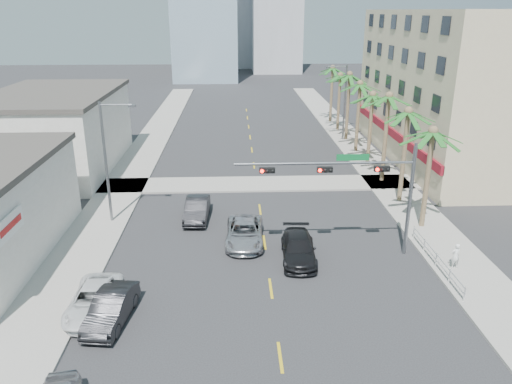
% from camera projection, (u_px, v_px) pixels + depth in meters
% --- Properties ---
extents(ground, '(260.00, 260.00, 0.00)m').
position_uv_depth(ground, '(277.00, 331.00, 24.66)').
color(ground, '#262628').
rests_on(ground, ground).
extents(sidewalk_right, '(4.00, 120.00, 0.15)m').
position_uv_depth(sidewalk_right, '(394.00, 189.00, 43.90)').
color(sidewalk_right, gray).
rests_on(sidewalk_right, ground).
extents(sidewalk_left, '(4.00, 120.00, 0.15)m').
position_uv_depth(sidewalk_left, '(119.00, 194.00, 42.91)').
color(sidewalk_left, gray).
rests_on(sidewalk_left, ground).
extents(sidewalk_cross, '(80.00, 4.00, 0.15)m').
position_uv_depth(sidewalk_cross, '(257.00, 184.00, 45.28)').
color(sidewalk_cross, gray).
rests_on(sidewalk_cross, ground).
extents(building_right, '(15.25, 28.00, 15.00)m').
position_uv_depth(building_right, '(467.00, 87.00, 51.15)').
color(building_right, '#CEB891').
rests_on(building_right, ground).
extents(building_left_far, '(11.00, 18.00, 7.20)m').
position_uv_depth(building_left_far, '(56.00, 133.00, 48.89)').
color(building_left_far, beige).
rests_on(building_left_far, ground).
extents(traffic_signal_mast, '(11.12, 0.54, 7.20)m').
position_uv_depth(traffic_signal_mast, '(361.00, 181.00, 30.63)').
color(traffic_signal_mast, slate).
rests_on(traffic_signal_mast, ground).
extents(palm_tree_0, '(4.80, 4.80, 7.80)m').
position_uv_depth(palm_tree_0, '(433.00, 132.00, 33.97)').
color(palm_tree_0, brown).
rests_on(palm_tree_0, ground).
extents(palm_tree_1, '(4.80, 4.80, 8.16)m').
position_uv_depth(palm_tree_1, '(408.00, 113.00, 38.73)').
color(palm_tree_1, brown).
rests_on(palm_tree_1, ground).
extents(palm_tree_2, '(4.80, 4.80, 8.52)m').
position_uv_depth(palm_tree_2, '(389.00, 97.00, 43.49)').
color(palm_tree_2, brown).
rests_on(palm_tree_2, ground).
extents(palm_tree_3, '(4.80, 4.80, 7.80)m').
position_uv_depth(palm_tree_3, '(373.00, 96.00, 48.61)').
color(palm_tree_3, brown).
rests_on(palm_tree_3, ground).
extents(palm_tree_4, '(4.80, 4.80, 8.16)m').
position_uv_depth(palm_tree_4, '(360.00, 85.00, 53.37)').
color(palm_tree_4, brown).
rests_on(palm_tree_4, ground).
extents(palm_tree_5, '(4.80, 4.80, 8.52)m').
position_uv_depth(palm_tree_5, '(350.00, 75.00, 58.13)').
color(palm_tree_5, brown).
rests_on(palm_tree_5, ground).
extents(palm_tree_6, '(4.80, 4.80, 7.80)m').
position_uv_depth(palm_tree_6, '(340.00, 76.00, 63.25)').
color(palm_tree_6, brown).
rests_on(palm_tree_6, ground).
extents(palm_tree_7, '(4.80, 4.80, 8.16)m').
position_uv_depth(palm_tree_7, '(333.00, 69.00, 68.01)').
color(palm_tree_7, brown).
rests_on(palm_tree_7, ground).
extents(streetlight_left, '(2.55, 0.25, 9.00)m').
position_uv_depth(streetlight_left, '(108.00, 157.00, 35.61)').
color(streetlight_left, slate).
rests_on(streetlight_left, ground).
extents(streetlight_right, '(2.55, 0.25, 9.00)m').
position_uv_depth(streetlight_right, '(343.00, 99.00, 59.04)').
color(streetlight_right, slate).
rests_on(streetlight_right, ground).
extents(guardrail, '(0.08, 8.08, 1.00)m').
position_uv_depth(guardrail, '(436.00, 258.00, 30.49)').
color(guardrail, silver).
rests_on(guardrail, ground).
extents(car_parked_mid, '(2.19, 4.77, 1.52)m').
position_uv_depth(car_parked_mid, '(111.00, 308.00, 25.18)').
color(car_parked_mid, black).
rests_on(car_parked_mid, ground).
extents(car_parked_far, '(2.37, 5.07, 1.40)m').
position_uv_depth(car_parked_far, '(94.00, 300.00, 26.00)').
color(car_parked_far, white).
rests_on(car_parked_far, ground).
extents(car_lane_left, '(1.85, 4.86, 1.58)m').
position_uv_depth(car_lane_left, '(197.00, 209.00, 37.65)').
color(car_lane_left, black).
rests_on(car_lane_left, ground).
extents(car_lane_center, '(2.70, 5.49, 1.50)m').
position_uv_depth(car_lane_center, '(245.00, 233.00, 33.74)').
color(car_lane_center, '#B7B7BC').
rests_on(car_lane_center, ground).
extents(car_lane_right, '(2.35, 5.25, 1.49)m').
position_uv_depth(car_lane_right, '(298.00, 249.00, 31.51)').
color(car_lane_right, black).
rests_on(car_lane_right, ground).
extents(pedestrian, '(0.67, 0.52, 1.62)m').
position_uv_depth(pedestrian, '(456.00, 256.00, 30.11)').
color(pedestrian, white).
rests_on(pedestrian, sidewalk_right).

